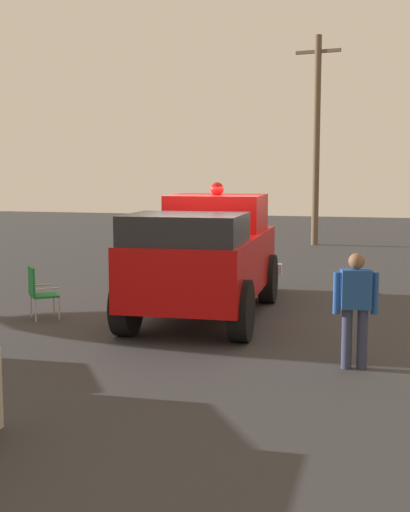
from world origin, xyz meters
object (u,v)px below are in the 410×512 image
lawn_chair_by_car (125,258)px  spectator_standing (355,303)px  vintage_fire_truck (208,255)px  utility_pole (316,138)px  lawn_chair_spare (38,289)px

lawn_chair_by_car → spectator_standing: (6.57, 6.07, 0.37)m
vintage_fire_truck → lawn_chair_by_car: (-3.48, -3.09, -0.61)m
vintage_fire_truck → utility_pole: utility_pole is taller
spectator_standing → utility_pole: (-16.61, -2.25, 3.08)m
lawn_chair_spare → spectator_standing: 6.27m
vintage_fire_truck → spectator_standing: bearing=43.9°
vintage_fire_truck → lawn_chair_by_car: 4.69m
vintage_fire_truck → utility_pole: size_ratio=0.77×
vintage_fire_truck → lawn_chair_spare: (1.25, -3.01, -0.61)m
spectator_standing → lawn_chair_by_car: bearing=-137.3°
spectator_standing → utility_pole: size_ratio=0.21×
vintage_fire_truck → spectator_standing: 4.29m
lawn_chair_by_car → utility_pole: (-10.04, 3.82, 3.46)m
lawn_chair_spare → spectator_standing: (1.84, 5.98, 0.37)m
lawn_chair_spare → utility_pole: bearing=165.8°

